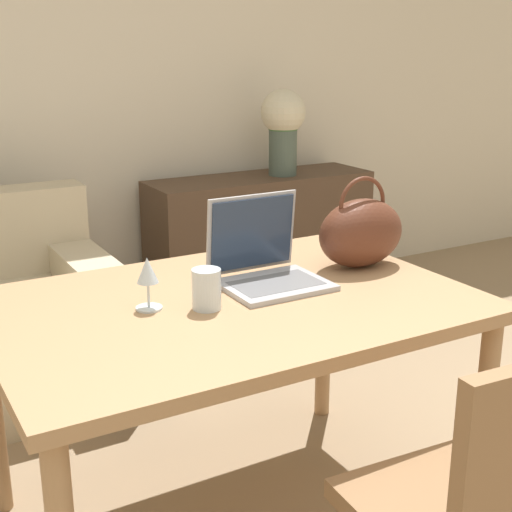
% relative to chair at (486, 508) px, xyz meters
% --- Properties ---
extents(wall_back, '(10.00, 0.06, 2.70)m').
position_rel_chair_xyz_m(wall_back, '(-0.17, 2.85, 0.84)').
color(wall_back, beige).
rests_on(wall_back, ground_plane).
extents(dining_table, '(1.39, 0.95, 0.74)m').
position_rel_chair_xyz_m(dining_table, '(-0.16, 0.85, 0.15)').
color(dining_table, '#A87F56').
rests_on(dining_table, ground_plane).
extents(chair, '(0.47, 0.47, 0.91)m').
position_rel_chair_xyz_m(chair, '(0.00, 0.00, 0.00)').
color(chair, olive).
rests_on(chair, ground_plane).
extents(sideboard, '(1.30, 0.40, 0.74)m').
position_rel_chair_xyz_m(sideboard, '(0.92, 2.54, -0.14)').
color(sideboard, '#4C3828').
rests_on(sideboard, ground_plane).
extents(laptop, '(0.31, 0.29, 0.27)m').
position_rel_chair_xyz_m(laptop, '(0.00, 0.94, 0.30)').
color(laptop, '#ADADB2').
rests_on(laptop, dining_table).
extents(drinking_glass, '(0.08, 0.08, 0.12)m').
position_rel_chair_xyz_m(drinking_glass, '(-0.26, 0.82, 0.29)').
color(drinking_glass, silver).
rests_on(drinking_glass, dining_table).
extents(wine_glass, '(0.08, 0.08, 0.15)m').
position_rel_chair_xyz_m(wine_glass, '(-0.40, 0.89, 0.33)').
color(wine_glass, silver).
rests_on(wine_glass, dining_table).
extents(handbag, '(0.31, 0.19, 0.30)m').
position_rel_chair_xyz_m(handbag, '(0.36, 0.92, 0.35)').
color(handbag, '#592D1E').
rests_on(handbag, dining_table).
extents(flower_vase, '(0.25, 0.25, 0.48)m').
position_rel_chair_xyz_m(flower_vase, '(1.05, 2.51, 0.52)').
color(flower_vase, '#47564C').
rests_on(flower_vase, sideboard).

